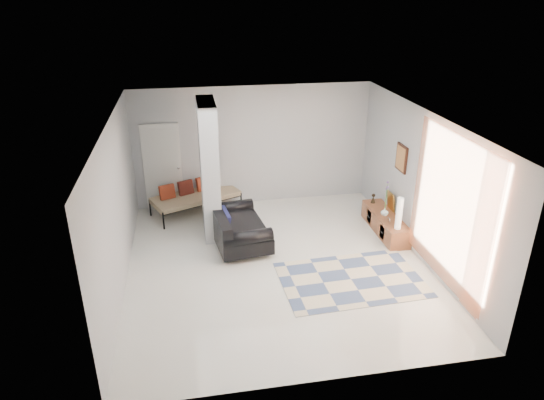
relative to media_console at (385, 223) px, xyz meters
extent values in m
plane|color=beige|center=(-2.52, -0.90, -0.21)|extent=(6.00, 6.00, 0.00)
plane|color=white|center=(-2.52, -0.90, 2.59)|extent=(6.00, 6.00, 0.00)
plane|color=#ABADAF|center=(-2.52, 2.10, 1.19)|extent=(6.00, 0.00, 6.00)
plane|color=#ABADAF|center=(-2.52, -3.90, 1.19)|extent=(6.00, 0.00, 6.00)
plane|color=#ABADAF|center=(-5.27, -0.90, 1.19)|extent=(0.00, 6.00, 6.00)
plane|color=#ABADAF|center=(0.23, -0.90, 1.19)|extent=(0.00, 6.00, 6.00)
cube|color=#AEB3B6|center=(-3.62, 0.70, 1.19)|extent=(0.35, 1.20, 2.80)
cube|color=silver|center=(-4.62, 2.06, 0.81)|extent=(0.85, 0.06, 2.04)
plane|color=orange|center=(0.15, -2.05, 1.24)|extent=(0.00, 2.55, 2.55)
cube|color=#38190F|center=(0.20, 0.00, 1.44)|extent=(0.04, 0.45, 0.55)
cube|color=brown|center=(0.00, 0.00, -0.01)|extent=(0.45, 1.67, 0.40)
cube|color=#38190F|center=(-0.22, -0.37, -0.01)|extent=(0.02, 0.22, 0.28)
cube|color=#38190F|center=(-0.22, 0.37, -0.01)|extent=(0.02, 0.22, 0.28)
cube|color=#C38D39|center=(0.18, 0.23, 0.39)|extent=(0.09, 0.32, 0.40)
cube|color=silver|center=(-0.10, -0.37, 0.25)|extent=(0.04, 0.10, 0.12)
cylinder|color=silver|center=(-3.42, -0.70, -0.16)|extent=(0.05, 0.05, 0.10)
cylinder|color=silver|center=(-3.61, 0.72, -0.16)|extent=(0.05, 0.05, 0.10)
cylinder|color=silver|center=(-2.63, -0.60, -0.16)|extent=(0.05, 0.05, 0.10)
cylinder|color=silver|center=(-2.81, 0.82, -0.16)|extent=(0.05, 0.05, 0.10)
cube|color=black|center=(-3.12, 0.06, 0.04)|extent=(1.20, 1.78, 0.30)
cube|color=black|center=(-3.51, 0.01, 0.37)|extent=(0.41, 1.68, 0.36)
cylinder|color=black|center=(-3.03, -0.65, 0.27)|extent=(0.98, 0.40, 0.28)
cylinder|color=black|center=(-3.21, 0.77, 0.27)|extent=(0.98, 0.40, 0.28)
cube|color=black|center=(-3.40, 0.02, 0.39)|extent=(0.22, 0.62, 0.31)
cylinder|color=black|center=(-4.65, 0.95, -0.01)|extent=(0.04, 0.04, 0.40)
cylinder|color=black|center=(-2.88, 1.71, -0.01)|extent=(0.04, 0.04, 0.40)
cylinder|color=black|center=(-4.96, 1.68, -0.01)|extent=(0.04, 0.04, 0.40)
cylinder|color=black|center=(-3.19, 2.45, -0.01)|extent=(0.04, 0.04, 0.40)
cube|color=#C3B38E|center=(-3.92, 1.70, 0.17)|extent=(2.11, 1.52, 0.12)
cube|color=maroon|center=(-4.55, 1.59, 0.39)|extent=(0.38, 0.29, 0.33)
cube|color=#5B1F16|center=(-4.13, 1.77, 0.39)|extent=(0.38, 0.29, 0.33)
cube|color=maroon|center=(-3.72, 1.95, 0.39)|extent=(0.38, 0.29, 0.33)
cube|color=beige|center=(-1.30, -1.65, -0.20)|extent=(2.56, 1.76, 0.01)
cylinder|color=white|center=(-0.02, -0.63, 0.52)|extent=(0.12, 0.12, 0.66)
imported|color=white|center=(-0.05, -0.02, 0.28)|extent=(0.19, 0.19, 0.17)
camera|label=1|loc=(-3.99, -8.63, 4.63)|focal=32.00mm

